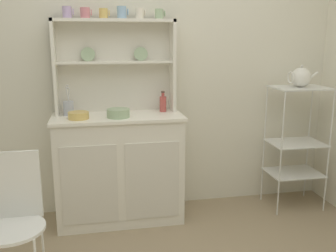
{
  "coord_description": "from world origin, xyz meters",
  "views": [
    {
      "loc": [
        -0.45,
        -1.57,
        1.47
      ],
      "look_at": [
        0.07,
        1.12,
        0.83
      ],
      "focal_mm": 40.96,
      "sensor_mm": 36.0,
      "label": 1
    }
  ],
  "objects_px": {
    "jam_bottle": "(163,103)",
    "porcelain_teapot": "(301,77)",
    "bowl_mixing_large": "(78,115)",
    "bakers_rack": "(297,134)",
    "hutch_shelf_unit": "(115,59)",
    "hutch_cabinet": "(119,167)",
    "wire_chair": "(12,213)",
    "cup_lilac_0": "(67,12)",
    "utensil_jar": "(69,108)"
  },
  "relations": [
    {
      "from": "bowl_mixing_large",
      "to": "utensil_jar",
      "type": "distance_m",
      "value": 0.17
    },
    {
      "from": "bakers_rack",
      "to": "jam_bottle",
      "type": "relative_size",
      "value": 6.31
    },
    {
      "from": "hutch_shelf_unit",
      "to": "bowl_mixing_large",
      "type": "height_order",
      "value": "hutch_shelf_unit"
    },
    {
      "from": "bakers_rack",
      "to": "utensil_jar",
      "type": "distance_m",
      "value": 1.91
    },
    {
      "from": "bakers_rack",
      "to": "cup_lilac_0",
      "type": "height_order",
      "value": "cup_lilac_0"
    },
    {
      "from": "cup_lilac_0",
      "to": "bowl_mixing_large",
      "type": "height_order",
      "value": "cup_lilac_0"
    },
    {
      "from": "bowl_mixing_large",
      "to": "porcelain_teapot",
      "type": "relative_size",
      "value": 0.61
    },
    {
      "from": "hutch_cabinet",
      "to": "bakers_rack",
      "type": "distance_m",
      "value": 1.53
    },
    {
      "from": "wire_chair",
      "to": "utensil_jar",
      "type": "distance_m",
      "value": 1.06
    },
    {
      "from": "cup_lilac_0",
      "to": "porcelain_teapot",
      "type": "distance_m",
      "value": 1.93
    },
    {
      "from": "bakers_rack",
      "to": "porcelain_teapot",
      "type": "distance_m",
      "value": 0.49
    },
    {
      "from": "hutch_cabinet",
      "to": "porcelain_teapot",
      "type": "bearing_deg",
      "value": -1.32
    },
    {
      "from": "hutch_cabinet",
      "to": "wire_chair",
      "type": "bearing_deg",
      "value": -127.13
    },
    {
      "from": "cup_lilac_0",
      "to": "bowl_mixing_large",
      "type": "bearing_deg",
      "value": -76.06
    },
    {
      "from": "utensil_jar",
      "to": "porcelain_teapot",
      "type": "relative_size",
      "value": 0.96
    },
    {
      "from": "bakers_rack",
      "to": "cup_lilac_0",
      "type": "distance_m",
      "value": 2.11
    },
    {
      "from": "porcelain_teapot",
      "to": "bowl_mixing_large",
      "type": "bearing_deg",
      "value": -178.78
    },
    {
      "from": "bakers_rack",
      "to": "jam_bottle",
      "type": "height_order",
      "value": "bakers_rack"
    },
    {
      "from": "porcelain_teapot",
      "to": "jam_bottle",
      "type": "bearing_deg",
      "value": 173.92
    },
    {
      "from": "hutch_shelf_unit",
      "to": "cup_lilac_0",
      "type": "distance_m",
      "value": 0.49
    },
    {
      "from": "jam_bottle",
      "to": "utensil_jar",
      "type": "xyz_separation_m",
      "value": [
        -0.75,
        -0.01,
        -0.01
      ]
    },
    {
      "from": "hutch_cabinet",
      "to": "jam_bottle",
      "type": "relative_size",
      "value": 6.03
    },
    {
      "from": "hutch_cabinet",
      "to": "hutch_shelf_unit",
      "type": "height_order",
      "value": "hutch_shelf_unit"
    },
    {
      "from": "hutch_shelf_unit",
      "to": "wire_chair",
      "type": "distance_m",
      "value": 1.44
    },
    {
      "from": "utensil_jar",
      "to": "bakers_rack",
      "type": "bearing_deg",
      "value": -3.42
    },
    {
      "from": "bakers_rack",
      "to": "bowl_mixing_large",
      "type": "bearing_deg",
      "value": -178.78
    },
    {
      "from": "hutch_shelf_unit",
      "to": "utensil_jar",
      "type": "bearing_deg",
      "value": -167.02
    },
    {
      "from": "wire_chair",
      "to": "cup_lilac_0",
      "type": "relative_size",
      "value": 9.83
    },
    {
      "from": "bowl_mixing_large",
      "to": "bakers_rack",
      "type": "bearing_deg",
      "value": 1.22
    },
    {
      "from": "hutch_shelf_unit",
      "to": "porcelain_teapot",
      "type": "xyz_separation_m",
      "value": [
        1.51,
        -0.2,
        -0.15
      ]
    },
    {
      "from": "hutch_shelf_unit",
      "to": "porcelain_teapot",
      "type": "bearing_deg",
      "value": -7.49
    },
    {
      "from": "wire_chair",
      "to": "cup_lilac_0",
      "type": "height_order",
      "value": "cup_lilac_0"
    },
    {
      "from": "wire_chair",
      "to": "porcelain_teapot",
      "type": "height_order",
      "value": "porcelain_teapot"
    },
    {
      "from": "hutch_shelf_unit",
      "to": "porcelain_teapot",
      "type": "relative_size",
      "value": 3.74
    },
    {
      "from": "hutch_cabinet",
      "to": "jam_bottle",
      "type": "xyz_separation_m",
      "value": [
        0.37,
        0.09,
        0.49
      ]
    },
    {
      "from": "utensil_jar",
      "to": "hutch_shelf_unit",
      "type": "bearing_deg",
      "value": 12.98
    },
    {
      "from": "wire_chair",
      "to": "bowl_mixing_large",
      "type": "height_order",
      "value": "bowl_mixing_large"
    },
    {
      "from": "hutch_shelf_unit",
      "to": "jam_bottle",
      "type": "bearing_deg",
      "value": -11.74
    },
    {
      "from": "jam_bottle",
      "to": "porcelain_teapot",
      "type": "distance_m",
      "value": 1.16
    },
    {
      "from": "wire_chair",
      "to": "porcelain_teapot",
      "type": "xyz_separation_m",
      "value": [
        2.16,
        0.82,
        0.62
      ]
    },
    {
      "from": "porcelain_teapot",
      "to": "cup_lilac_0",
      "type": "bearing_deg",
      "value": 175.16
    },
    {
      "from": "bowl_mixing_large",
      "to": "utensil_jar",
      "type": "height_order",
      "value": "utensil_jar"
    },
    {
      "from": "hutch_shelf_unit",
      "to": "utensil_jar",
      "type": "xyz_separation_m",
      "value": [
        -0.37,
        -0.09,
        -0.37
      ]
    },
    {
      "from": "bakers_rack",
      "to": "wire_chair",
      "type": "distance_m",
      "value": 2.32
    },
    {
      "from": "hutch_cabinet",
      "to": "cup_lilac_0",
      "type": "bearing_deg",
      "value": 160.4
    },
    {
      "from": "hutch_cabinet",
      "to": "bakers_rack",
      "type": "bearing_deg",
      "value": -1.32
    },
    {
      "from": "hutch_cabinet",
      "to": "jam_bottle",
      "type": "height_order",
      "value": "jam_bottle"
    },
    {
      "from": "hutch_cabinet",
      "to": "bakers_rack",
      "type": "xyz_separation_m",
      "value": [
        1.51,
        -0.03,
        0.21
      ]
    },
    {
      "from": "utensil_jar",
      "to": "hutch_cabinet",
      "type": "bearing_deg",
      "value": -11.78
    },
    {
      "from": "hutch_cabinet",
      "to": "wire_chair",
      "type": "height_order",
      "value": "hutch_cabinet"
    }
  ]
}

